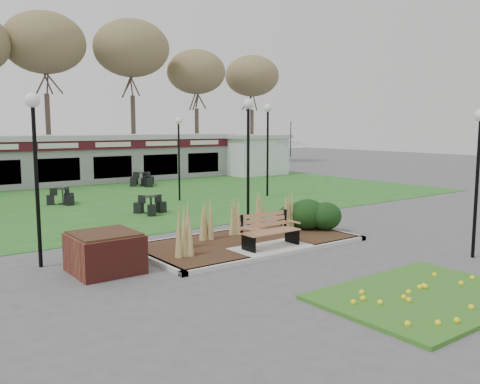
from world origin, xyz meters
TOP-DOWN VIEW (x-y plane):
  - ground at (0.00, 0.00)m, footprint 100.00×100.00m
  - lawn at (0.00, 12.00)m, footprint 34.00×16.00m
  - flower_bed at (0.00, -4.60)m, footprint 4.20×3.00m
  - planting_bed at (1.27, 1.35)m, footprint 6.75×3.40m
  - park_bench at (0.00, 0.25)m, footprint 1.70×0.66m
  - brick_planter at (-4.40, 1.00)m, footprint 1.50×1.50m
  - food_pavilion at (0.00, 19.96)m, footprint 24.60×3.40m
  - service_hut at (13.50, 18.00)m, footprint 4.40×3.40m
  - tree_backdrop at (0.00, 28.00)m, footprint 47.24×5.24m
  - lamp_post_near_left at (1.85, 3.58)m, footprint 0.36×0.36m
  - lamp_post_near_right at (3.83, -3.50)m, footprint 0.32×0.32m
  - lamp_post_mid_left at (-5.50, 2.35)m, footprint 0.35×0.35m
  - lamp_post_mid_right at (7.04, 8.74)m, footprint 0.37×0.37m
  - lamp_post_far_right at (2.82, 9.99)m, footprint 0.32×0.32m
  - bistro_set_a at (-1.86, 12.06)m, footprint 1.29×1.25m
  - bistro_set_b at (0.10, 7.55)m, footprint 1.21×1.29m
  - bistro_set_c at (4.01, 16.14)m, footprint 1.47×1.30m
  - bistro_set_d at (4.30, 16.80)m, footprint 1.30×1.34m
  - patio_umbrella at (12.45, 13.00)m, footprint 2.55×2.58m

SIDE VIEW (x-z plane):
  - ground at x=0.00m, z-range 0.00..0.00m
  - lawn at x=0.00m, z-range 0.00..0.02m
  - flower_bed at x=0.00m, z-range -0.01..0.15m
  - bistro_set_b at x=0.10m, z-range -0.10..0.60m
  - bistro_set_a at x=-1.86m, z-range -0.10..0.60m
  - bistro_set_d at x=4.30m, z-range -0.10..0.63m
  - bistro_set_c at x=4.01m, z-range -0.11..0.67m
  - planting_bed at x=1.27m, z-range -0.27..1.00m
  - brick_planter at x=-4.40m, z-range 0.00..0.95m
  - park_bench at x=0.00m, z-range 0.12..1.05m
  - service_hut at x=13.50m, z-range 0.04..2.86m
  - food_pavilion at x=0.00m, z-range 0.03..2.93m
  - patio_umbrella at x=12.45m, z-range 0.35..2.98m
  - lamp_post_far_right at x=2.82m, z-range 0.87..4.69m
  - lamp_post_near_right at x=3.83m, z-range 0.88..4.73m
  - lamp_post_mid_left at x=-5.50m, z-range 0.96..5.15m
  - lamp_post_near_left at x=1.85m, z-range 1.00..5.34m
  - lamp_post_mid_right at x=7.04m, z-range 1.02..5.49m
  - tree_backdrop at x=0.00m, z-range 3.18..13.54m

